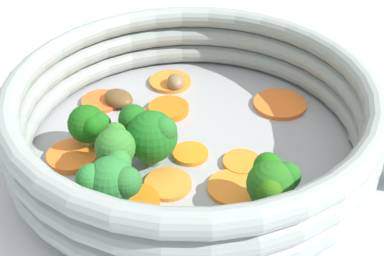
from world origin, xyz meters
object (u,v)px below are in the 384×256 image
at_px(skillet, 192,149).
at_px(carrot_slice_9, 168,184).
at_px(carrot_slice_8, 151,121).
at_px(carrot_slice_10, 137,202).
at_px(carrot_slice_1, 73,156).
at_px(carrot_slice_5, 101,101).
at_px(carrot_slice_0, 280,104).
at_px(broccoli_floret_1, 117,148).
at_px(broccoli_floret_2, 146,130).
at_px(broccoli_floret_0, 272,181).
at_px(mushroom_piece_0, 119,98).
at_px(carrot_slice_6, 169,109).
at_px(broccoli_floret_3, 111,181).
at_px(carrot_slice_2, 242,163).
at_px(carrot_slice_7, 170,82).
at_px(carrot_slice_4, 190,154).
at_px(carrot_slice_3, 233,188).
at_px(mushroom_piece_1, 176,82).
at_px(broccoli_floret_4, 90,125).

height_order(skillet, carrot_slice_9, carrot_slice_9).
bearing_deg(carrot_slice_8, carrot_slice_10, -40.29).
bearing_deg(carrot_slice_1, carrot_slice_5, 133.78).
relative_size(carrot_slice_0, broccoli_floret_1, 1.07).
xyz_separation_m(carrot_slice_0, broccoli_floret_2, (-0.01, -0.14, 0.02)).
relative_size(carrot_slice_5, broccoli_floret_0, 0.87).
relative_size(broccoli_floret_0, broccoli_floret_1, 0.94).
distance_m(skillet, carrot_slice_0, 0.10).
distance_m(broccoli_floret_1, mushroom_piece_0, 0.10).
relative_size(carrot_slice_0, carrot_slice_1, 1.17).
bearing_deg(carrot_slice_8, carrot_slice_6, 101.95).
xyz_separation_m(carrot_slice_10, broccoli_floret_2, (-0.04, 0.04, 0.02)).
distance_m(carrot_slice_0, broccoli_floret_3, 0.19).
distance_m(carrot_slice_0, carrot_slice_6, 0.10).
height_order(carrot_slice_2, broccoli_floret_0, broccoli_floret_0).
distance_m(broccoli_floret_1, broccoli_floret_3, 0.04).
bearing_deg(broccoli_floret_3, carrot_slice_7, 131.20).
relative_size(carrot_slice_6, broccoli_floret_3, 0.75).
bearing_deg(broccoli_floret_3, skillet, 108.31).
xyz_separation_m(carrot_slice_0, broccoli_floret_1, (-0.01, -0.17, 0.03)).
bearing_deg(carrot_slice_10, broccoli_floret_1, 169.08).
bearing_deg(broccoli_floret_1, carrot_slice_2, 60.84).
bearing_deg(broccoli_floret_3, broccoli_floret_0, 54.23).
relative_size(carrot_slice_1, carrot_slice_8, 1.08).
distance_m(carrot_slice_2, carrot_slice_4, 0.04).
height_order(carrot_slice_5, broccoli_floret_3, broccoli_floret_3).
bearing_deg(carrot_slice_9, carrot_slice_1, -150.62).
relative_size(carrot_slice_2, mushroom_piece_0, 1.02).
relative_size(carrot_slice_8, broccoli_floret_3, 0.79).
bearing_deg(carrot_slice_7, carrot_slice_5, -99.19).
distance_m(carrot_slice_3, carrot_slice_8, 0.11).
distance_m(mushroom_piece_0, mushroom_piece_1, 0.06).
relative_size(carrot_slice_4, broccoli_floret_4, 0.73).
bearing_deg(broccoli_floret_2, carrot_slice_2, 44.73).
relative_size(carrot_slice_4, carrot_slice_8, 0.76).
height_order(carrot_slice_7, mushroom_piece_1, mushroom_piece_1).
bearing_deg(carrot_slice_7, carrot_slice_0, 30.52).
distance_m(carrot_slice_8, broccoli_floret_1, 0.08).
xyz_separation_m(carrot_slice_2, carrot_slice_9, (-0.02, -0.06, -0.00)).
xyz_separation_m(carrot_slice_9, mushroom_piece_1, (-0.11, 0.09, 0.01)).
bearing_deg(carrot_slice_5, skillet, 16.30).
distance_m(carrot_slice_0, carrot_slice_4, 0.11).
height_order(carrot_slice_4, mushroom_piece_0, mushroom_piece_0).
height_order(carrot_slice_1, mushroom_piece_1, mushroom_piece_1).
relative_size(carrot_slice_2, carrot_slice_9, 0.86).
bearing_deg(mushroom_piece_1, skillet, -27.66).
xyz_separation_m(carrot_slice_6, broccoli_floret_3, (0.08, -0.11, 0.03)).
bearing_deg(mushroom_piece_0, broccoli_floret_1, -31.39).
xyz_separation_m(carrot_slice_5, mushroom_piece_1, (0.02, 0.07, 0.01)).
relative_size(carrot_slice_9, broccoli_floret_0, 0.84).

